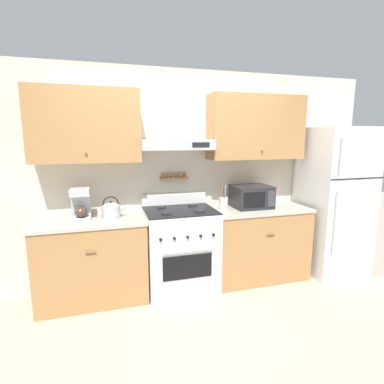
# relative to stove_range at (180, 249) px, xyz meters

# --- Properties ---
(ground_plane) EXTENTS (16.00, 16.00, 0.00)m
(ground_plane) POSITION_rel_stove_range_xyz_m (0.00, -0.30, -0.48)
(ground_plane) COLOR #B2A38E
(wall_back) EXTENTS (5.20, 0.46, 2.55)m
(wall_back) POSITION_rel_stove_range_xyz_m (0.02, 0.29, 1.01)
(wall_back) COLOR beige
(wall_back) RESTS_ON ground_plane
(counter_left) EXTENTS (1.14, 0.64, 0.90)m
(counter_left) POSITION_rel_stove_range_xyz_m (-0.97, 0.02, -0.03)
(counter_left) COLOR #AD7A47
(counter_left) RESTS_ON ground_plane
(counter_right) EXTENTS (1.21, 0.64, 0.90)m
(counter_right) POSITION_rel_stove_range_xyz_m (1.01, 0.02, -0.03)
(counter_right) COLOR #AD7A47
(counter_right) RESTS_ON ground_plane
(stove_range) EXTENTS (0.79, 0.68, 1.08)m
(stove_range) POSITION_rel_stove_range_xyz_m (0.00, 0.00, 0.00)
(stove_range) COLOR white
(stove_range) RESTS_ON ground_plane
(refrigerator) EXTENTS (0.76, 0.75, 1.88)m
(refrigerator) POSITION_rel_stove_range_xyz_m (2.05, -0.05, 0.46)
(refrigerator) COLOR white
(refrigerator) RESTS_ON ground_plane
(tea_kettle) EXTENTS (0.26, 0.20, 0.23)m
(tea_kettle) POSITION_rel_stove_range_xyz_m (-0.75, 0.04, 0.51)
(tea_kettle) COLOR #B7B7BC
(tea_kettle) RESTS_ON counter_left
(coffee_maker) EXTENTS (0.19, 0.21, 0.33)m
(coffee_maker) POSITION_rel_stove_range_xyz_m (-1.06, 0.07, 0.59)
(coffee_maker) COLOR #ADAFB5
(coffee_maker) RESTS_ON counter_left
(microwave) EXTENTS (0.46, 0.38, 0.27)m
(microwave) POSITION_rel_stove_range_xyz_m (0.93, 0.06, 0.56)
(microwave) COLOR #232326
(microwave) RESTS_ON counter_right
(utensil_crock) EXTENTS (0.11, 0.11, 0.30)m
(utensil_crock) POSITION_rel_stove_range_xyz_m (0.55, 0.04, 0.50)
(utensil_crock) COLOR silver
(utensil_crock) RESTS_ON counter_right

